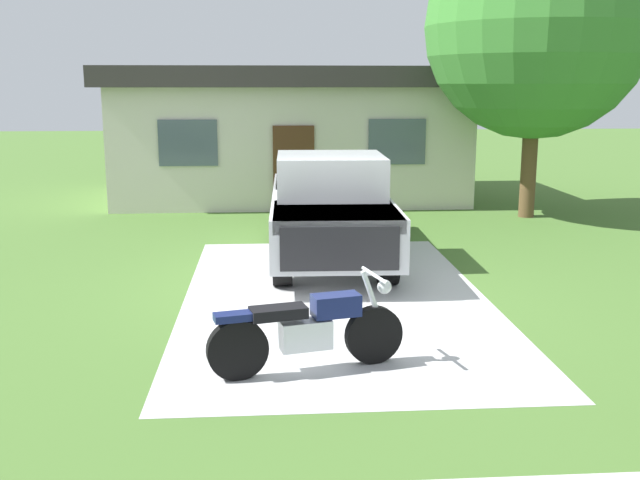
% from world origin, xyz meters
% --- Properties ---
extents(ground_plane, '(80.00, 80.00, 0.00)m').
position_xyz_m(ground_plane, '(0.00, 0.00, 0.00)').
color(ground_plane, '#466B2C').
extents(driveway_pad, '(4.43, 7.68, 0.01)m').
position_xyz_m(driveway_pad, '(0.00, 0.00, 0.00)').
color(driveway_pad, '#B9B9B9').
rests_on(driveway_pad, ground).
extents(motorcycle, '(2.17, 0.87, 1.09)m').
position_xyz_m(motorcycle, '(-0.55, -2.75, 0.47)').
color(motorcycle, black).
rests_on(motorcycle, ground).
extents(pickup_truck, '(2.15, 5.68, 1.90)m').
position_xyz_m(pickup_truck, '(0.11, 2.61, 0.95)').
color(pickup_truck, black).
rests_on(pickup_truck, ground).
extents(shade_tree, '(5.03, 5.03, 6.86)m').
position_xyz_m(shade_tree, '(5.12, 6.43, 4.33)').
color(shade_tree, brown).
rests_on(shade_tree, ground).
extents(neighbor_house, '(9.60, 5.60, 3.50)m').
position_xyz_m(neighbor_house, '(-0.34, 10.01, 1.79)').
color(neighbor_house, beige).
rests_on(neighbor_house, ground).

